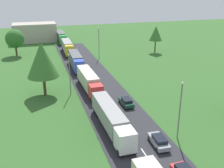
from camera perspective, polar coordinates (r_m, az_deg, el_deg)
road at (r=37.67m, az=6.41°, el=-13.72°), size 10.00×140.00×0.06m
lane_marking_centre at (r=35.33m, az=8.46°, el=-16.38°), size 0.16×121.59×0.01m
truck_second at (r=41.09m, az=-0.16°, el=-7.11°), size 2.69×14.72×3.47m
truck_third at (r=56.19m, az=-4.87°, el=0.74°), size 2.77×13.28×3.70m
truck_fourth at (r=71.36m, az=-7.60°, el=4.97°), size 2.80×12.67×3.69m
truck_fifth at (r=87.47m, az=-9.37°, el=7.78°), size 2.69×12.39×3.72m
truck_sixth at (r=104.76m, az=-10.67°, el=9.79°), size 2.66×12.74×3.70m
car_third at (r=38.52m, az=9.83°, el=-11.67°), size 1.96×4.33×1.42m
car_fourth at (r=49.58m, az=3.03°, el=-3.72°), size 1.77×4.18×1.39m
lamppost_second at (r=38.95m, az=14.10°, el=-4.91°), size 0.36×0.36×8.68m
lamppost_third at (r=53.79m, az=-8.89°, el=2.47°), size 0.36×0.36×8.40m
lamppost_fourth at (r=80.16m, az=-2.78°, el=8.93°), size 0.36×0.36×9.06m
tree_maple at (r=87.99m, az=-19.73°, el=8.91°), size 5.59×5.59×7.98m
tree_pine at (r=53.75m, az=-14.46°, el=4.95°), size 6.16×6.16×10.70m
tree_elm at (r=87.75m, az=9.19°, el=10.45°), size 4.08×4.08×8.40m
distant_building at (r=108.27m, az=-15.89°, el=10.37°), size 15.68×8.16×6.82m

